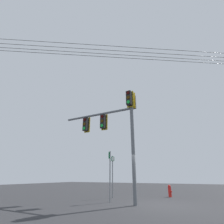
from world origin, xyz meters
name	(u,v)px	position (x,y,z in m)	size (l,w,h in m)	color
ground_plane	(158,205)	(0.00, 0.00, 0.00)	(60.00, 60.00, 0.00)	#2D2D30
signal_mast_assembly	(116,123)	(2.04, 0.68, 4.51)	(5.18, 0.96, 6.33)	slate
route_sign_primary	(113,173)	(3.47, -1.69, 1.60)	(0.16, 0.23, 2.79)	slate
fire_hydrant	(170,191)	(0.08, -4.12, 0.40)	(0.29, 0.26, 0.81)	red
route_sign_secondary	(110,171)	(2.65, 0.27, 1.69)	(0.11, 0.28, 2.85)	slate
overhead_wire_span	(150,54)	(-0.31, -0.07, 9.33)	(27.99, 17.09, 1.42)	black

